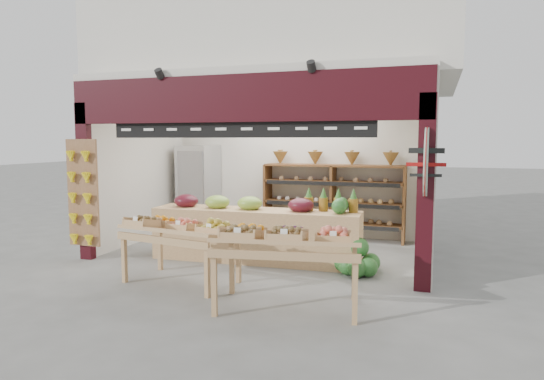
{
  "coord_description": "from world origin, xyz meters",
  "views": [
    {
      "loc": [
        2.88,
        -7.77,
        2.05
      ],
      "look_at": [
        0.31,
        -0.2,
        1.21
      ],
      "focal_mm": 32.0,
      "sensor_mm": 36.0,
      "label": 1
    }
  ],
  "objects": [
    {
      "name": "ground",
      "position": [
        0.0,
        0.0,
        0.0
      ],
      "size": [
        60.0,
        60.0,
        0.0
      ],
      "primitive_type": "plane",
      "color": "slate",
      "rests_on": "ground"
    },
    {
      "name": "shop_structure",
      "position": [
        0.0,
        1.61,
        3.92
      ],
      "size": [
        6.36,
        5.12,
        5.4
      ],
      "color": "beige",
      "rests_on": "ground"
    },
    {
      "name": "banana_board",
      "position": [
        -2.73,
        -1.17,
        1.12
      ],
      "size": [
        0.6,
        0.15,
        1.8
      ],
      "color": "#966744",
      "rests_on": "ground"
    },
    {
      "name": "gift_sign",
      "position": [
        2.75,
        -1.15,
        1.75
      ],
      "size": [
        0.04,
        0.93,
        0.92
      ],
      "color": "#C0F1D4",
      "rests_on": "ground"
    },
    {
      "name": "back_shelving",
      "position": [
        0.89,
        1.96,
        1.09
      ],
      "size": [
        2.89,
        0.47,
        1.79
      ],
      "color": "brown",
      "rests_on": "ground"
    },
    {
      "name": "refrigerator",
      "position": [
        -2.1,
        1.83,
        0.96
      ],
      "size": [
        0.79,
        0.79,
        1.91
      ],
      "primitive_type": "cube",
      "rotation": [
        0.0,
        0.0,
        -0.07
      ],
      "color": "silver",
      "rests_on": "ground"
    },
    {
      "name": "cardboard_stack",
      "position": [
        -1.25,
        0.92,
        0.23
      ],
      "size": [
        1.01,
        0.82,
        0.62
      ],
      "color": "beige",
      "rests_on": "ground"
    },
    {
      "name": "mid_counter",
      "position": [
        0.03,
        -0.27,
        0.48
      ],
      "size": [
        3.54,
        0.84,
        1.1
      ],
      "color": "tan",
      "rests_on": "ground"
    },
    {
      "name": "display_table_left",
      "position": [
        -0.63,
        -1.69,
        0.76
      ],
      "size": [
        1.68,
        1.11,
        1.0
      ],
      "color": "tan",
      "rests_on": "ground"
    },
    {
      "name": "display_table_right",
      "position": [
        1.14,
        -2.26,
        0.85
      ],
      "size": [
        1.86,
        1.24,
        1.09
      ],
      "color": "tan",
      "rests_on": "ground"
    },
    {
      "name": "watermelon_pile",
      "position": [
        1.76,
        -0.48,
        0.21
      ],
      "size": [
        0.7,
        0.72,
        0.55
      ],
      "color": "#17461A",
      "rests_on": "ground"
    }
  ]
}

